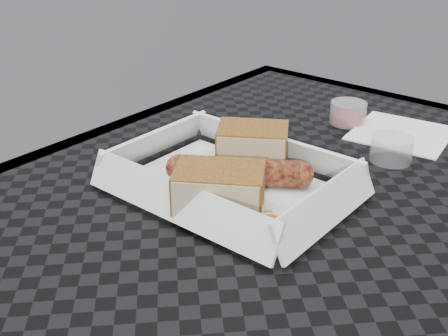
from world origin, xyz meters
The scene contains 9 objects.
patio_table centered at (0.00, 0.00, 0.67)m, with size 0.80×0.80×0.74m.
food_tray centered at (-0.15, -0.02, 0.75)m, with size 0.22×0.15×0.00m, color white.
bratwurst centered at (-0.14, -0.01, 0.76)m, with size 0.14×0.10×0.03m.
bread_near centered at (-0.16, 0.03, 0.77)m, with size 0.08×0.06×0.05m, color brown.
bread_far centered at (-0.12, -0.07, 0.77)m, with size 0.09×0.06×0.04m, color brown.
veg_garnish centered at (-0.07, -0.06, 0.75)m, with size 0.03×0.03×0.00m.
napkin centered at (-0.07, 0.24, 0.75)m, with size 0.12×0.12×0.00m, color white.
condiment_cup_sauce centered at (-0.14, 0.24, 0.76)m, with size 0.05×0.05×0.03m, color maroon.
condiment_cup_empty centered at (-0.04, 0.16, 0.76)m, with size 0.05×0.05×0.03m, color silver.
Camera 1 is at (0.19, -0.44, 1.04)m, focal length 45.00 mm.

